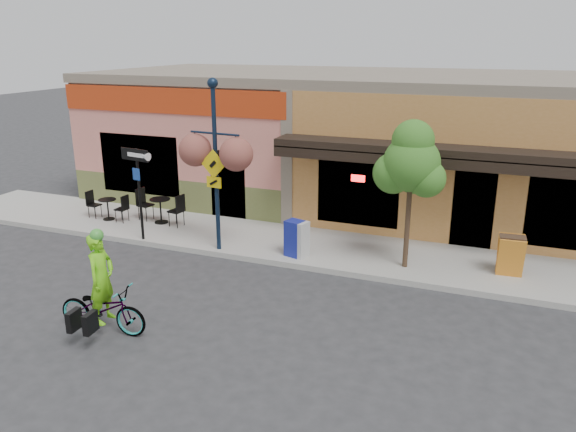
# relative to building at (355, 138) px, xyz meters

# --- Properties ---
(ground) EXTENTS (90.00, 90.00, 0.00)m
(ground) POSITION_rel_building_xyz_m (0.00, -7.50, -2.25)
(ground) COLOR #2D2D30
(ground) RESTS_ON ground
(sidewalk) EXTENTS (24.00, 3.00, 0.15)m
(sidewalk) POSITION_rel_building_xyz_m (0.00, -5.50, -2.17)
(sidewalk) COLOR #9E9B93
(sidewalk) RESTS_ON ground
(curb) EXTENTS (24.00, 0.12, 0.15)m
(curb) POSITION_rel_building_xyz_m (0.00, -6.95, -2.17)
(curb) COLOR #A8A59E
(curb) RESTS_ON ground
(building) EXTENTS (18.20, 8.20, 4.50)m
(building) POSITION_rel_building_xyz_m (0.00, 0.00, 0.00)
(building) COLOR #D27667
(building) RESTS_ON ground
(bicycle) EXTENTS (1.94, 0.82, 1.00)m
(bicycle) POSITION_rel_building_xyz_m (-2.07, -11.37, -1.75)
(bicycle) COLOR maroon
(bicycle) RESTS_ON ground
(cyclist_rider) EXTENTS (0.49, 0.70, 1.82)m
(cyclist_rider) POSITION_rel_building_xyz_m (-2.02, -11.37, -1.34)
(cyclist_rider) COLOR #6ED816
(cyclist_rider) RESTS_ON ground
(lamp_post) EXTENTS (1.50, 0.71, 4.56)m
(lamp_post) POSITION_rel_building_xyz_m (-1.94, -6.76, 0.18)
(lamp_post) COLOR #101F34
(lamp_post) RESTS_ON sidewalk
(one_way_sign) EXTENTS (1.03, 0.40, 2.62)m
(one_way_sign) POSITION_rel_building_xyz_m (-4.33, -6.85, -0.79)
(one_way_sign) COLOR black
(one_way_sign) RESTS_ON sidewalk
(cafe_set_left) EXTENTS (1.48, 0.79, 0.87)m
(cafe_set_left) POSITION_rel_building_xyz_m (-6.42, -5.73, -1.67)
(cafe_set_left) COLOR black
(cafe_set_left) RESTS_ON sidewalk
(cafe_set_right) EXTENTS (1.79, 1.10, 1.01)m
(cafe_set_right) POSITION_rel_building_xyz_m (-4.69, -5.39, -1.60)
(cafe_set_right) COLOR black
(cafe_set_right) RESTS_ON sidewalk
(newspaper_box_blue) EXTENTS (0.53, 0.49, 0.96)m
(newspaper_box_blue) POSITION_rel_building_xyz_m (0.15, -6.47, -1.62)
(newspaper_box_blue) COLOR navy
(newspaper_box_blue) RESTS_ON sidewalk
(newspaper_box_grey) EXTENTS (0.54, 0.51, 0.95)m
(newspaper_box_grey) POSITION_rel_building_xyz_m (0.27, -6.49, -1.62)
(newspaper_box_grey) COLOR beige
(newspaper_box_grey) RESTS_ON sidewalk
(street_tree) EXTENTS (1.72, 1.72, 3.73)m
(street_tree) POSITION_rel_building_xyz_m (3.00, -6.16, -0.24)
(street_tree) COLOR #3D7A26
(street_tree) RESTS_ON sidewalk
(sandwich_board) EXTENTS (0.63, 0.48, 1.00)m
(sandwich_board) POSITION_rel_building_xyz_m (5.44, -5.96, -1.60)
(sandwich_board) COLOR orange
(sandwich_board) RESTS_ON sidewalk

